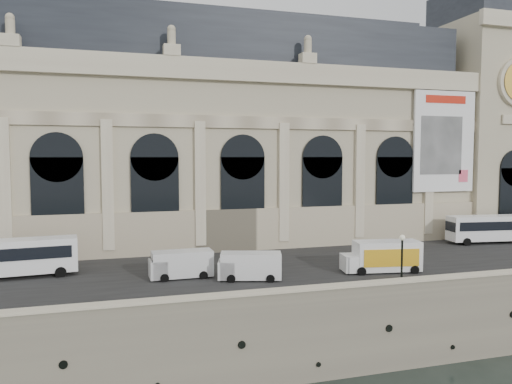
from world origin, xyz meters
The scene contains 12 objects.
ground centered at (0.00, 0.00, 0.00)m, with size 260.00×260.00×0.00m, color black.
quay centered at (0.00, 35.00, 3.00)m, with size 160.00×70.00×6.00m, color gray.
street centered at (0.00, 14.00, 6.03)m, with size 160.00×24.00×0.06m, color #2D2D2D.
parapet centered at (0.00, 0.60, 6.62)m, with size 160.00×1.40×1.21m.
museum centered at (-5.98, 30.86, 19.72)m, with size 69.00×18.70×29.10m.
clock_pavilion centered at (34.00, 27.93, 23.42)m, with size 13.00×14.72×36.70m.
bus_left centered at (-27.91, 15.26, 8.00)m, with size 12.27×3.66×3.57m.
bus_right centered at (28.09, 17.89, 7.99)m, with size 12.29×4.11×3.56m.
van_b centered at (-13.00, 11.04, 7.29)m, with size 5.70×2.45×2.52m.
van_c centered at (-7.18, 8.67, 7.27)m, with size 5.96×3.59×2.49m.
box_truck centered at (6.10, 7.93, 7.51)m, with size 7.73×3.61×3.00m.
lamp_right centered at (4.35, 2.00, 8.29)m, with size 0.47×0.47×4.61m.
Camera 1 is at (-19.00, -33.76, 17.13)m, focal length 35.00 mm.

